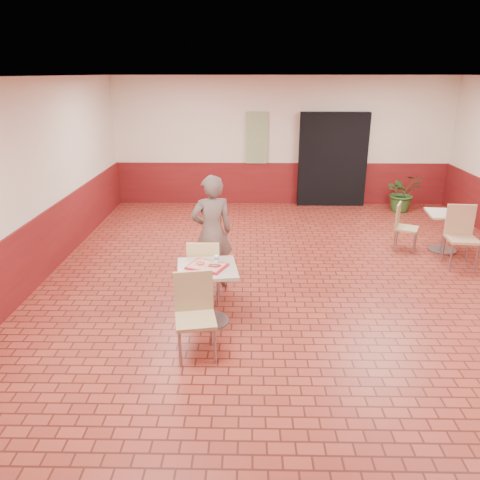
{
  "coord_description": "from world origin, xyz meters",
  "views": [
    {
      "loc": [
        -0.8,
        -6.23,
        3.04
      ],
      "look_at": [
        -0.9,
        -0.39,
        0.95
      ],
      "focal_mm": 35.0,
      "sensor_mm": 36.0,
      "label": 1
    }
  ],
  "objects_px": {
    "serving_tray": "(207,266)",
    "potted_plant": "(402,192)",
    "ring_donut": "(200,263)",
    "chair_second_front": "(461,232)",
    "chair_main_back": "(204,269)",
    "long_john_donut": "(215,265)",
    "chair_second_left": "(403,224)",
    "main_table": "(208,285)",
    "paper_cup": "(217,258)",
    "second_table": "(446,225)",
    "chair_main_front": "(195,310)",
    "customer": "(212,232)"
  },
  "relations": [
    {
      "from": "chair_main_back",
      "to": "chair_second_left",
      "type": "distance_m",
      "value": 4.06
    },
    {
      "from": "customer",
      "to": "chair_second_front",
      "type": "relative_size",
      "value": 1.69
    },
    {
      "from": "main_table",
      "to": "paper_cup",
      "type": "distance_m",
      "value": 0.36
    },
    {
      "from": "main_table",
      "to": "second_table",
      "type": "height_order",
      "value": "main_table"
    },
    {
      "from": "serving_tray",
      "to": "potted_plant",
      "type": "xyz_separation_m",
      "value": [
        4.07,
        5.25,
        -0.34
      ]
    },
    {
      "from": "serving_tray",
      "to": "ring_donut",
      "type": "distance_m",
      "value": 0.1
    },
    {
      "from": "long_john_donut",
      "to": "chair_main_back",
      "type": "bearing_deg",
      "value": 108.42
    },
    {
      "from": "ring_donut",
      "to": "chair_second_front",
      "type": "relative_size",
      "value": 0.1
    },
    {
      "from": "ring_donut",
      "to": "long_john_donut",
      "type": "relative_size",
      "value": 0.66
    },
    {
      "from": "chair_main_front",
      "to": "chair_main_back",
      "type": "distance_m",
      "value": 1.21
    },
    {
      "from": "long_john_donut",
      "to": "potted_plant",
      "type": "xyz_separation_m",
      "value": [
        3.97,
        5.29,
        -0.38
      ]
    },
    {
      "from": "paper_cup",
      "to": "chair_main_back",
      "type": "bearing_deg",
      "value": 116.79
    },
    {
      "from": "chair_second_left",
      "to": "chair_second_front",
      "type": "xyz_separation_m",
      "value": [
        0.72,
        -0.73,
        0.09
      ]
    },
    {
      "from": "long_john_donut",
      "to": "chair_second_left",
      "type": "relative_size",
      "value": 0.19
    },
    {
      "from": "paper_cup",
      "to": "potted_plant",
      "type": "distance_m",
      "value": 6.49
    },
    {
      "from": "serving_tray",
      "to": "chair_second_front",
      "type": "xyz_separation_m",
      "value": [
        4.02,
        2.02,
        -0.22
      ]
    },
    {
      "from": "main_table",
      "to": "potted_plant",
      "type": "bearing_deg",
      "value": 52.22
    },
    {
      "from": "ring_donut",
      "to": "chair_second_left",
      "type": "xyz_separation_m",
      "value": [
        3.39,
        2.71,
        -0.34
      ]
    },
    {
      "from": "customer",
      "to": "ring_donut",
      "type": "bearing_deg",
      "value": 68.88
    },
    {
      "from": "serving_tray",
      "to": "potted_plant",
      "type": "bearing_deg",
      "value": 52.22
    },
    {
      "from": "customer",
      "to": "paper_cup",
      "type": "xyz_separation_m",
      "value": [
        0.13,
        -0.98,
        -0.01
      ]
    },
    {
      "from": "main_table",
      "to": "chair_second_front",
      "type": "bearing_deg",
      "value": 26.64
    },
    {
      "from": "serving_tray",
      "to": "potted_plant",
      "type": "height_order",
      "value": "potted_plant"
    },
    {
      "from": "customer",
      "to": "paper_cup",
      "type": "bearing_deg",
      "value": 80.18
    },
    {
      "from": "long_john_donut",
      "to": "potted_plant",
      "type": "bearing_deg",
      "value": 53.13
    },
    {
      "from": "long_john_donut",
      "to": "second_table",
      "type": "distance_m",
      "value": 4.79
    },
    {
      "from": "main_table",
      "to": "serving_tray",
      "type": "relative_size",
      "value": 1.71
    },
    {
      "from": "paper_cup",
      "to": "potted_plant",
      "type": "xyz_separation_m",
      "value": [
        3.96,
        5.12,
        -0.4
      ]
    },
    {
      "from": "serving_tray",
      "to": "second_table",
      "type": "xyz_separation_m",
      "value": [
        4.04,
        2.65,
        -0.3
      ]
    },
    {
      "from": "serving_tray",
      "to": "second_table",
      "type": "relative_size",
      "value": 0.63
    },
    {
      "from": "ring_donut",
      "to": "chair_second_front",
      "type": "bearing_deg",
      "value": 25.75
    },
    {
      "from": "chair_second_front",
      "to": "long_john_donut",
      "type": "bearing_deg",
      "value": -147.99
    },
    {
      "from": "chair_main_front",
      "to": "chair_main_back",
      "type": "height_order",
      "value": "chair_main_front"
    },
    {
      "from": "second_table",
      "to": "potted_plant",
      "type": "xyz_separation_m",
      "value": [
        0.03,
        2.59,
        -0.04
      ]
    },
    {
      "from": "customer",
      "to": "chair_second_front",
      "type": "xyz_separation_m",
      "value": [
        4.04,
        0.92,
        -0.29
      ]
    },
    {
      "from": "long_john_donut",
      "to": "chair_second_front",
      "type": "height_order",
      "value": "chair_second_front"
    },
    {
      "from": "second_table",
      "to": "chair_second_left",
      "type": "relative_size",
      "value": 0.84
    },
    {
      "from": "chair_main_back",
      "to": "long_john_donut",
      "type": "bearing_deg",
      "value": 106.77
    },
    {
      "from": "chair_main_back",
      "to": "chair_second_left",
      "type": "bearing_deg",
      "value": -148.49
    },
    {
      "from": "chair_second_left",
      "to": "chair_main_back",
      "type": "bearing_deg",
      "value": 148.15
    },
    {
      "from": "second_table",
      "to": "chair_main_front",
      "type": "bearing_deg",
      "value": -141.0
    },
    {
      "from": "chair_main_front",
      "to": "chair_second_front",
      "type": "xyz_separation_m",
      "value": [
        4.11,
        2.7,
        0.03
      ]
    },
    {
      "from": "ring_donut",
      "to": "chair_second_front",
      "type": "distance_m",
      "value": 4.57
    },
    {
      "from": "paper_cup",
      "to": "chair_second_left",
      "type": "relative_size",
      "value": 0.09
    },
    {
      "from": "customer",
      "to": "second_table",
      "type": "relative_size",
      "value": 2.4
    },
    {
      "from": "chair_main_back",
      "to": "ring_donut",
      "type": "height_order",
      "value": "chair_main_back"
    },
    {
      "from": "main_table",
      "to": "chair_second_left",
      "type": "bearing_deg",
      "value": 39.72
    },
    {
      "from": "long_john_donut",
      "to": "paper_cup",
      "type": "bearing_deg",
      "value": 85.86
    },
    {
      "from": "paper_cup",
      "to": "chair_second_left",
      "type": "distance_m",
      "value": 4.15
    },
    {
      "from": "main_table",
      "to": "ring_donut",
      "type": "height_order",
      "value": "ring_donut"
    }
  ]
}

